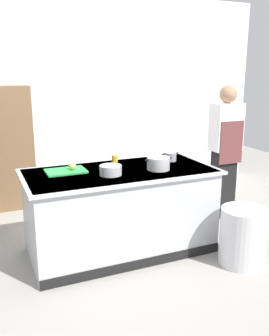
# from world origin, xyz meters

# --- Properties ---
(ground_plane) EXTENTS (10.00, 10.00, 0.00)m
(ground_plane) POSITION_xyz_m (0.00, 0.00, 0.00)
(ground_plane) COLOR #9E9991
(back_wall) EXTENTS (6.40, 0.12, 3.00)m
(back_wall) POSITION_xyz_m (0.00, 2.10, 1.50)
(back_wall) COLOR white
(back_wall) RESTS_ON ground_plane
(counter_island) EXTENTS (1.98, 0.98, 0.90)m
(counter_island) POSITION_xyz_m (0.00, -0.00, 0.47)
(counter_island) COLOR #B7BABF
(counter_island) RESTS_ON ground_plane
(cutting_board) EXTENTS (0.40, 0.28, 0.02)m
(cutting_board) POSITION_xyz_m (-0.53, 0.16, 0.91)
(cutting_board) COLOR green
(cutting_board) RESTS_ON counter_island
(onion) EXTENTS (0.08, 0.08, 0.08)m
(onion) POSITION_xyz_m (-0.46, 0.15, 0.96)
(onion) COLOR tan
(onion) RESTS_ON cutting_board
(stock_pot) EXTENTS (0.30, 0.24, 0.13)m
(stock_pot) POSITION_xyz_m (0.38, -0.13, 0.97)
(stock_pot) COLOR #B7BABF
(stock_pot) RESTS_ON counter_island
(sauce_pan) EXTENTS (0.21, 0.14, 0.10)m
(sauce_pan) POSITION_xyz_m (0.67, 0.16, 0.95)
(sauce_pan) COLOR #99999E
(sauce_pan) RESTS_ON counter_island
(mixing_bowl) EXTENTS (0.22, 0.22, 0.10)m
(mixing_bowl) POSITION_xyz_m (-0.15, -0.12, 0.95)
(mixing_bowl) COLOR #B7BABF
(mixing_bowl) RESTS_ON counter_island
(juice_cup) EXTENTS (0.07, 0.07, 0.10)m
(juice_cup) POSITION_xyz_m (0.05, 0.28, 0.95)
(juice_cup) COLOR yellow
(juice_cup) RESTS_ON counter_island
(trash_bin) EXTENTS (0.46, 0.46, 0.59)m
(trash_bin) POSITION_xyz_m (1.02, -0.75, 0.29)
(trash_bin) COLOR silver
(trash_bin) RESTS_ON ground_plane
(person_chef) EXTENTS (0.38, 0.25, 1.72)m
(person_chef) POSITION_xyz_m (1.60, 0.39, 0.91)
(person_chef) COLOR black
(person_chef) RESTS_ON ground_plane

